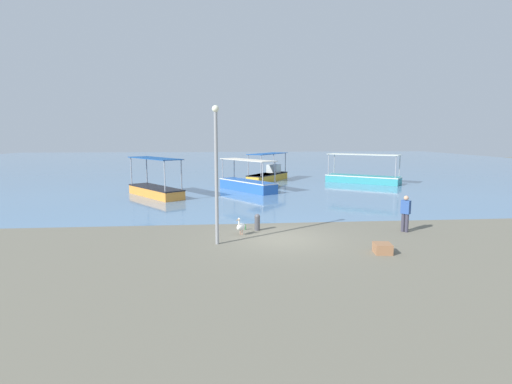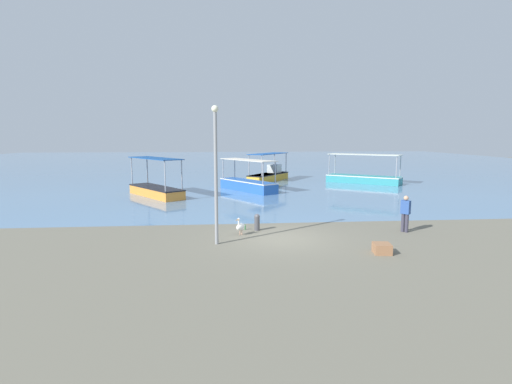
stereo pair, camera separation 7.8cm
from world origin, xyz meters
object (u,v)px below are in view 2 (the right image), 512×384
fishing_boat_outer (248,184)px  lamp_post (216,167)px  fisherman_standing (405,213)px  glass_bottle (245,227)px  fishing_boat_far_left (156,189)px  fishing_boat_far_right (363,177)px  cargo_crate (382,248)px  pelican (240,227)px  mooring_bollard (257,222)px  fishing_boat_near_left (269,175)px

fishing_boat_outer → lamp_post: 16.21m
fisherman_standing → glass_bottle: (-7.29, 1.08, -0.80)m
fishing_boat_outer → fisherman_standing: bearing=-66.7°
fishing_boat_far_left → fishing_boat_outer: bearing=19.5°
fishing_boat_far_right → cargo_crate: size_ratio=9.97×
fishing_boat_outer → fishing_boat_far_right: fishing_boat_far_right is taller
fishing_boat_far_left → pelican: (5.58, -11.96, -0.17)m
fishing_boat_outer → fisherman_standing: (6.25, -14.52, 0.34)m
fishing_boat_far_left → fishing_boat_outer: 7.30m
pelican → glass_bottle: 1.04m
lamp_post → fishing_boat_outer: bearing=81.6°
fishing_boat_far_right → glass_bottle: (-12.14, -17.65, -0.43)m
fishing_boat_far_right → cargo_crate: bearing=-108.3°
lamp_post → glass_bottle: bearing=61.4°
fisherman_standing → fishing_boat_far_left: bearing=137.4°
pelican → fishing_boat_far_left: bearing=115.0°
fishing_boat_far_right → cargo_crate: (-7.24, -21.92, -0.34)m
pelican → glass_bottle: pelican is taller
fisherman_standing → cargo_crate: 4.04m
cargo_crate → glass_bottle: cargo_crate is taller
fishing_boat_far_right → fisherman_standing: 19.36m
mooring_bollard → cargo_crate: 5.97m
fishing_boat_far_right → pelican: bearing=-123.7°
fishing_boat_outer → pelican: fishing_boat_outer is taller
fishing_boat_far_left → lamp_post: size_ratio=1.02×
fishing_boat_outer → lamp_post: (-2.34, -15.83, 2.58)m
fisherman_standing → lamp_post: bearing=-171.3°
fishing_boat_far_left → fishing_boat_far_right: 19.18m
cargo_crate → glass_bottle: size_ratio=2.42×
fishing_boat_near_left → glass_bottle: size_ratio=21.01×
glass_bottle → fishing_boat_far_right: bearing=55.5°
fishing_boat_far_right → mooring_bollard: (-11.59, -17.84, -0.11)m
fishing_boat_outer → cargo_crate: (3.86, -17.70, -0.37)m
cargo_crate → mooring_bollard: bearing=136.8°
fishing_boat_far_left → cargo_crate: 18.67m
lamp_post → fisherman_standing: lamp_post is taller
cargo_crate → fishing_boat_outer: bearing=102.3°
fishing_boat_far_right → mooring_bollard: fishing_boat_far_right is taller
cargo_crate → glass_bottle: (-4.90, 4.27, -0.08)m
fishing_boat_far_left → mooring_bollard: fishing_boat_far_left is taller
fishing_boat_outer → fisherman_standing: 15.81m
fishing_boat_far_right → fishing_boat_far_left: bearing=-159.7°
mooring_bollard → lamp_post: bearing=-130.0°
pelican → glass_bottle: size_ratio=2.96×
pelican → cargo_crate: bearing=-32.6°
fisherman_standing → cargo_crate: fisherman_standing is taller
fishing_boat_outer → fishing_boat_near_left: bearing=69.9°
fishing_boat_near_left → cargo_crate: bearing=-87.0°
fishing_boat_far_left → fisherman_standing: fishing_boat_far_left is taller
fisherman_standing → fishing_boat_outer: bearing=113.3°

